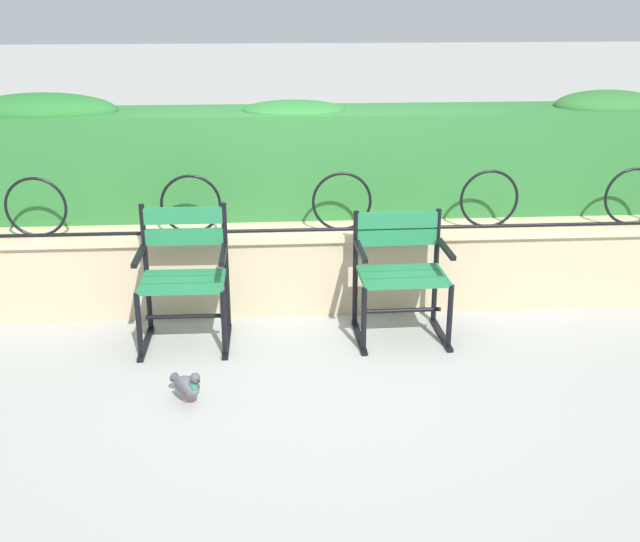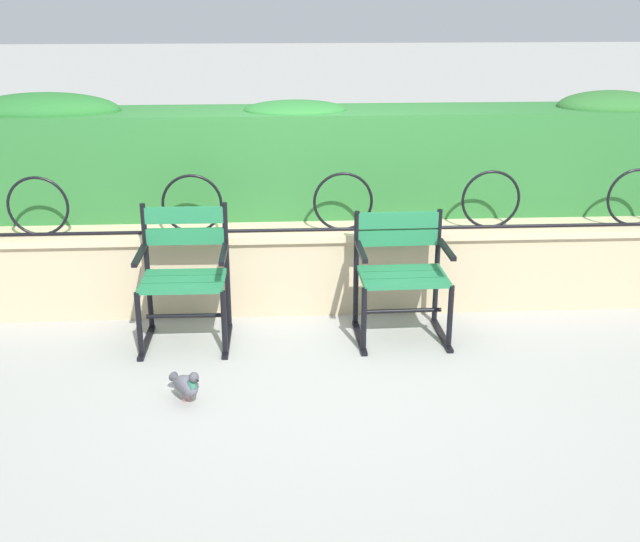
{
  "view_description": "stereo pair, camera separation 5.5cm",
  "coord_description": "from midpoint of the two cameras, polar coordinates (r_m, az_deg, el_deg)",
  "views": [
    {
      "loc": [
        -0.32,
        -4.5,
        2.22
      ],
      "look_at": [
        0.0,
        0.09,
        0.55
      ],
      "focal_mm": 44.04,
      "sensor_mm": 36.0,
      "label": 1
    },
    {
      "loc": [
        -0.27,
        -4.5,
        2.22
      ],
      "look_at": [
        0.0,
        0.09,
        0.55
      ],
      "focal_mm": 44.04,
      "sensor_mm": 36.0,
      "label": 2
    }
  ],
  "objects": [
    {
      "name": "stone_wall",
      "position": [
        5.68,
        -0.16,
        0.26
      ],
      "size": [
        7.35,
        0.41,
        0.6
      ],
      "color": "tan",
      "rests_on": "ground"
    },
    {
      "name": "hedge_row",
      "position": [
        5.97,
        -0.63,
        8.34
      ],
      "size": [
        7.21,
        0.64,
        0.9
      ],
      "color": "#2D7033",
      "rests_on": "stone_wall"
    },
    {
      "name": "iron_arch_fence",
      "position": [
        5.46,
        -2.98,
        4.66
      ],
      "size": [
        6.81,
        0.02,
        0.42
      ],
      "color": "black",
      "rests_on": "stone_wall"
    },
    {
      "name": "ground_plane",
      "position": [
        5.02,
        0.38,
        -6.28
      ],
      "size": [
        60.0,
        60.0,
        0.0
      ],
      "primitive_type": "plane",
      "color": "#9E9E99"
    },
    {
      "name": "park_chair_left",
      "position": [
        5.17,
        -9.53,
        -0.13
      ],
      "size": [
        0.58,
        0.52,
        0.89
      ],
      "color": "#237547",
      "rests_on": "ground"
    },
    {
      "name": "park_chair_right",
      "position": [
        5.21,
        6.21,
        0.03
      ],
      "size": [
        0.61,
        0.53,
        0.82
      ],
      "color": "#237547",
      "rests_on": "ground"
    },
    {
      "name": "pigeon_near_chairs",
      "position": [
        4.52,
        -9.35,
        -8.12
      ],
      "size": [
        0.21,
        0.26,
        0.22
      ],
      "color": "#5B5B66",
      "rests_on": "ground"
    }
  ]
}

